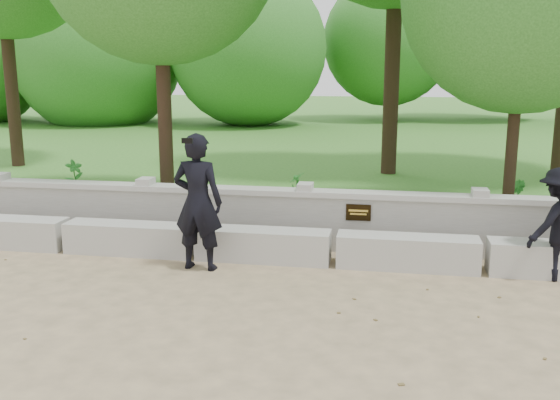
{
  "coord_description": "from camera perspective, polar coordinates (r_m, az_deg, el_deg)",
  "views": [
    {
      "loc": [
        0.71,
        -6.4,
        2.7
      ],
      "look_at": [
        -0.69,
        1.55,
        0.96
      ],
      "focal_mm": 40.0,
      "sensor_mm": 36.0,
      "label": 1
    }
  ],
  "objects": [
    {
      "name": "shrub_b",
      "position": [
        11.39,
        20.8,
        0.34
      ],
      "size": [
        0.27,
        0.32,
        0.55
      ],
      "primitive_type": "imported",
      "rotation": [
        0.0,
        0.0,
        1.66
      ],
      "color": "#2D7E2B",
      "rests_on": "lawn"
    },
    {
      "name": "ground",
      "position": [
        6.98,
        3.46,
        -10.63
      ],
      "size": [
        80.0,
        80.0,
        0.0
      ],
      "primitive_type": "plane",
      "color": "tan",
      "rests_on": "ground"
    },
    {
      "name": "shrub_d",
      "position": [
        11.06,
        1.58,
        0.99
      ],
      "size": [
        0.37,
        0.4,
        0.62
      ],
      "primitive_type": "imported",
      "rotation": [
        0.0,
        0.0,
        4.9
      ],
      "color": "#2D7E2B",
      "rests_on": "lawn"
    },
    {
      "name": "man_main",
      "position": [
        8.38,
        -7.52,
        -0.19
      ],
      "size": [
        0.71,
        0.63,
        1.85
      ],
      "color": "black",
      "rests_on": "ground"
    },
    {
      "name": "parapet_wall",
      "position": [
        9.3,
        5.35,
        -1.81
      ],
      "size": [
        12.5,
        0.35,
        0.9
      ],
      "color": "#ACAAA3",
      "rests_on": "ground"
    },
    {
      "name": "shrub_a",
      "position": [
        12.92,
        -18.26,
        2.08
      ],
      "size": [
        0.39,
        0.42,
        0.65
      ],
      "primitive_type": "imported",
      "rotation": [
        0.0,
        0.0,
        0.92
      ],
      "color": "#2D7E2B",
      "rests_on": "lawn"
    },
    {
      "name": "visitor_mid",
      "position": [
        8.7,
        24.13,
        -2.0
      ],
      "size": [
        1.09,
        0.99,
        1.47
      ],
      "color": "black",
      "rests_on": "ground"
    },
    {
      "name": "lawn",
      "position": [
        20.57,
        8.0,
        4.85
      ],
      "size": [
        40.0,
        22.0,
        0.25
      ],
      "primitive_type": "cube",
      "color": "#326925",
      "rests_on": "ground"
    },
    {
      "name": "concrete_bench",
      "position": [
        8.69,
        4.93,
        -4.44
      ],
      "size": [
        11.9,
        0.45,
        0.45
      ],
      "color": "#B7B5AD",
      "rests_on": "ground"
    }
  ]
}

